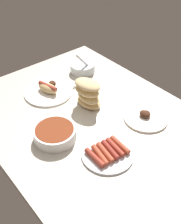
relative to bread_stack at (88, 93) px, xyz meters
The scene contains 7 objects.
ground_plane 13.21cm from the bread_stack, 35.05° to the right, with size 120.00×90.00×3.00cm, color beige.
bread_stack is the anchor object (origin of this frame).
plate_hotdog_assembled 24.06cm from the bread_stack, 156.16° to the right, with size 25.22×25.22×5.61cm.
plate_sausages 34.23cm from the bread_stack, 25.71° to the right, with size 21.59×21.59×3.29cm.
plate_grilled_meat 29.59cm from the bread_stack, 29.87° to the left, with size 20.81×20.81×3.77cm.
bowl_chili 27.54cm from the bread_stack, 70.80° to the right, with size 18.35×18.35×5.40cm.
bowl_coleslaw 32.33cm from the bread_stack, 146.45° to the left, with size 14.36×14.54×14.63cm.
Camera 1 is at (75.86, -62.33, 85.48)cm, focal length 44.25 mm.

